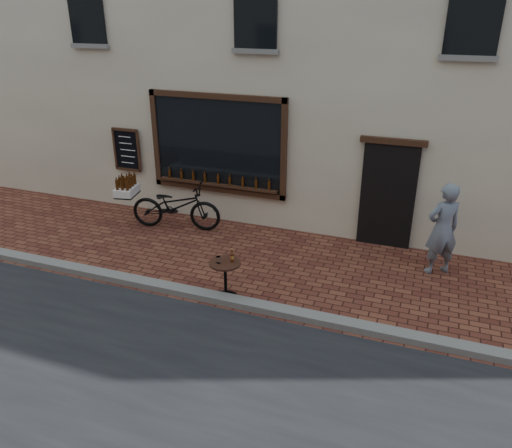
% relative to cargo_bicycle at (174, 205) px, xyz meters
% --- Properties ---
extents(ground, '(90.00, 90.00, 0.00)m').
position_rel_cargo_bicycle_xyz_m(ground, '(2.68, -2.69, -0.55)').
color(ground, '#4F2219').
rests_on(ground, ground).
extents(kerb, '(90.00, 0.25, 0.12)m').
position_rel_cargo_bicycle_xyz_m(kerb, '(2.68, -2.49, -0.49)').
color(kerb, slate).
rests_on(kerb, ground).
extents(cargo_bicycle, '(2.45, 1.07, 1.16)m').
position_rel_cargo_bicycle_xyz_m(cargo_bicycle, '(0.00, 0.00, 0.00)').
color(cargo_bicycle, black).
rests_on(cargo_bicycle, ground).
extents(bistro_table, '(0.55, 0.55, 0.94)m').
position_rel_cargo_bicycle_xyz_m(bistro_table, '(2.28, -2.34, -0.05)').
color(bistro_table, black).
rests_on(bistro_table, ground).
extents(pedestrian, '(0.79, 0.71, 1.80)m').
position_rel_cargo_bicycle_xyz_m(pedestrian, '(5.70, -0.11, 0.35)').
color(pedestrian, slate).
rests_on(pedestrian, ground).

